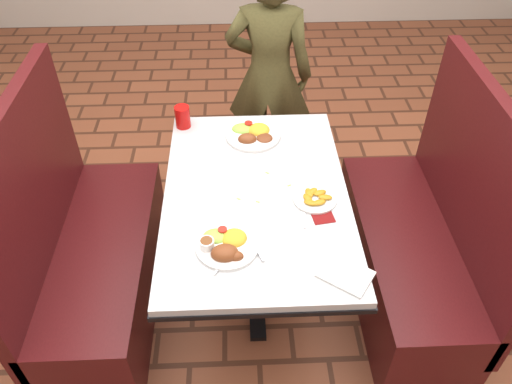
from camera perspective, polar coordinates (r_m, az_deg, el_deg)
The scene contains 14 objects.
dining_table at distance 2.24m, azimuth 0.00°, elevation -1.83°, with size 0.81×1.21×0.75m.
booth_bench_left at distance 2.58m, azimuth -18.17°, elevation -7.47°, with size 0.47×1.20×1.17m.
booth_bench_right at distance 2.62m, azimuth 17.82°, elevation -6.33°, with size 0.47×1.20×1.17m.
diner_person at distance 3.08m, azimuth 1.51°, elevation 13.13°, with size 0.52×0.34×1.44m, color brown.
near_dinner_plate at distance 1.93m, azimuth -3.47°, elevation -5.85°, with size 0.25×0.25×0.08m.
far_dinner_plate at distance 2.48m, azimuth -0.34°, elevation 6.87°, with size 0.27×0.27×0.07m.
plantain_plate at distance 2.14m, azimuth 6.74°, elevation -0.66°, with size 0.19×0.19×0.03m.
maroon_napkin at distance 2.08m, azimuth 7.61°, elevation -2.74°, with size 0.09×0.09×0.00m, color maroon.
spoon_utensil at distance 2.06m, azimuth 5.53°, elevation -2.89°, with size 0.01×0.12×0.00m, color silver.
red_tumbler at distance 2.57m, azimuth -8.39°, elevation 8.50°, with size 0.08×0.08×0.11m, color red.
paper_napkin at distance 1.88m, azimuth 10.18°, elevation -9.25°, with size 0.18×0.14×0.01m, color white.
knife_utensil at distance 1.94m, azimuth -0.21°, elevation -6.04°, with size 0.01×0.18×0.00m, color silver.
fork_utensil at distance 1.89m, azimuth -3.75°, elevation -8.08°, with size 0.01×0.13×0.00m, color silver.
lettuce_shreds at distance 2.22m, azimuth 0.96°, elevation 1.09°, with size 0.28×0.32×0.00m, color #8EB347, non-canonical shape.
Camera 1 is at (-0.07, -1.61, 2.21)m, focal length 35.00 mm.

